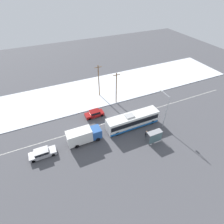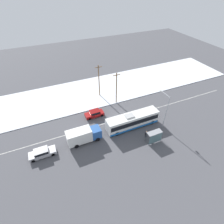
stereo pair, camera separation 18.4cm
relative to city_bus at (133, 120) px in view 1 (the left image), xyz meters
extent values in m
plane|color=#4C4C51|center=(-1.15, 3.17, -1.63)|extent=(120.00, 120.00, 0.00)
cube|color=silver|center=(-1.15, 16.48, -1.57)|extent=(80.00, 15.15, 0.12)
cube|color=silver|center=(-1.15, 3.17, -1.62)|extent=(60.00, 0.12, 0.00)
cube|color=white|center=(0.00, 0.00, 0.06)|extent=(11.44, 2.55, 2.81)
cube|color=black|center=(0.00, 0.00, 0.39)|extent=(10.98, 2.57, 1.07)
cube|color=blue|center=(0.00, 0.00, -1.10)|extent=(11.32, 2.57, 0.51)
cube|color=#B2B2B2|center=(-0.85, 0.00, 1.58)|extent=(1.80, 1.40, 0.24)
cylinder|color=black|center=(4.32, -1.14, -1.13)|extent=(1.00, 0.28, 1.00)
cylinder|color=black|center=(4.32, 1.13, -1.13)|extent=(1.00, 0.28, 1.00)
cylinder|color=black|center=(-4.12, -1.14, -1.13)|extent=(1.00, 0.28, 1.00)
cylinder|color=black|center=(-4.12, 1.13, -1.13)|extent=(1.00, 0.28, 1.00)
cube|color=silver|center=(-11.50, 0.08, 0.14)|extent=(4.68, 2.30, 2.53)
cube|color=#2856A3|center=(-8.21, 0.08, -0.14)|extent=(1.90, 2.18, 1.98)
cube|color=black|center=(-7.28, 0.08, 0.25)|extent=(0.06, 1.95, 0.87)
cylinder|color=black|center=(-8.21, -0.94, -1.18)|extent=(0.90, 0.26, 0.90)
cylinder|color=black|center=(-8.21, 1.10, -1.18)|extent=(0.90, 0.26, 0.90)
cylinder|color=black|center=(-12.43, -0.94, -1.18)|extent=(0.90, 0.26, 0.90)
cylinder|color=black|center=(-12.43, 1.10, -1.18)|extent=(0.90, 0.26, 0.90)
cube|color=maroon|center=(-6.30, 6.42, -1.04)|extent=(4.26, 1.80, 0.73)
cube|color=maroon|center=(-6.19, 6.42, -0.38)|extent=(2.21, 1.66, 0.59)
cube|color=black|center=(-6.19, 6.42, -0.37)|extent=(2.04, 1.69, 0.47)
cylinder|color=black|center=(-7.73, 5.63, -1.31)|extent=(0.64, 0.22, 0.64)
cylinder|color=black|center=(-7.73, 7.21, -1.31)|extent=(0.64, 0.22, 0.64)
cylinder|color=black|center=(-4.77, 5.63, -1.31)|extent=(0.64, 0.22, 0.64)
cylinder|color=black|center=(-4.77, 7.21, -1.31)|extent=(0.64, 0.22, 0.64)
cube|color=#9E9EA3|center=(-18.46, -0.22, -1.05)|extent=(4.70, 1.80, 0.70)
cube|color=gray|center=(-18.58, -0.22, -0.41)|extent=(2.44, 1.66, 0.58)
cube|color=black|center=(-18.58, -0.22, -0.40)|extent=(2.25, 1.69, 0.47)
cylinder|color=black|center=(-16.81, -1.01, -1.31)|extent=(0.64, 0.22, 0.64)
cylinder|color=black|center=(-16.81, 0.57, -1.31)|extent=(0.64, 0.22, 0.64)
cylinder|color=black|center=(-20.21, -1.01, -1.31)|extent=(0.64, 0.22, 0.64)
cylinder|color=black|center=(-20.21, 0.57, -1.31)|extent=(0.64, 0.22, 0.64)
cylinder|color=#23232D|center=(0.87, -3.95, -1.23)|extent=(0.12, 0.12, 0.78)
cylinder|color=#23232D|center=(1.10, -3.95, -1.23)|extent=(0.12, 0.12, 0.78)
cube|color=black|center=(0.98, -3.95, -0.52)|extent=(0.41, 0.22, 0.65)
sphere|color=tan|center=(0.98, -3.95, -0.06)|extent=(0.27, 0.27, 0.27)
cylinder|color=black|center=(0.73, -3.95, -0.55)|extent=(0.10, 0.10, 0.62)
cylinder|color=black|center=(1.24, -3.95, -0.55)|extent=(0.10, 0.10, 0.62)
cube|color=gray|center=(1.78, -5.33, 0.74)|extent=(2.95, 1.20, 0.06)
cube|color=slate|center=(1.78, -5.91, -0.43)|extent=(2.83, 0.04, 2.16)
cylinder|color=#474C51|center=(0.34, -4.77, -0.46)|extent=(0.08, 0.08, 2.34)
cylinder|color=#474C51|center=(3.21, -4.77, -0.46)|extent=(0.08, 0.08, 2.34)
cylinder|color=#474C51|center=(0.34, -5.89, -0.46)|extent=(0.08, 0.08, 2.34)
cylinder|color=#474C51|center=(3.21, -5.89, -0.46)|extent=(0.08, 0.08, 2.34)
cylinder|color=#9EA3A8|center=(5.85, -2.88, 2.29)|extent=(0.14, 0.14, 7.82)
cylinder|color=#9EA3A8|center=(5.85, -1.54, 6.05)|extent=(0.10, 2.67, 0.10)
cube|color=silver|center=(5.85, -0.21, 5.98)|extent=(0.36, 0.60, 0.16)
cylinder|color=brown|center=(0.53, 9.27, 2.47)|extent=(0.24, 0.24, 8.19)
cube|color=brown|center=(0.53, 9.27, 6.07)|extent=(1.80, 0.12, 0.12)
cylinder|color=brown|center=(-2.16, 13.96, 2.68)|extent=(0.24, 0.24, 8.62)
cube|color=brown|center=(-2.16, 13.96, 6.49)|extent=(1.80, 0.12, 0.12)
camera|label=1|loc=(-15.12, -23.15, 24.57)|focal=28.00mm
camera|label=2|loc=(-14.95, -23.22, 24.57)|focal=28.00mm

